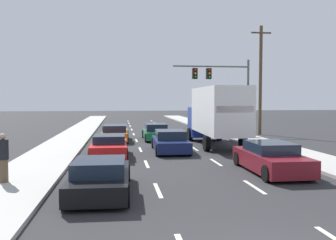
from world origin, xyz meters
name	(u,v)px	position (x,y,z in m)	size (l,w,h in m)	color
ground_plane	(154,135)	(0.00, 25.00, 0.00)	(140.00, 140.00, 0.00)	#2B2B2D
sidewalk_right	(248,139)	(6.67, 20.00, 0.07)	(2.85, 80.00, 0.14)	#B2AFA8
sidewalk_left	(66,142)	(-6.67, 20.00, 0.07)	(2.85, 80.00, 0.14)	#B2AFA8
lane_markings	(159,140)	(0.00, 21.01, 0.00)	(3.54, 52.00, 0.01)	silver
car_orange	(115,133)	(-3.28, 20.78, 0.57)	(2.06, 4.63, 1.22)	orange
car_red	(110,147)	(-3.50, 13.41, 0.55)	(1.98, 4.22, 1.18)	red
car_black	(100,178)	(-3.60, 5.80, 0.54)	(2.04, 4.42, 1.16)	black
car_green	(156,132)	(-0.21, 21.28, 0.56)	(1.86, 4.24, 1.24)	#196B38
car_navy	(170,142)	(0.01, 14.96, 0.58)	(2.10, 4.60, 1.26)	#141E4C
box_truck	(216,113)	(3.32, 16.84, 2.18)	(2.65, 8.55, 3.84)	white
car_maroon	(271,158)	(3.33, 8.36, 0.59)	(2.01, 4.53, 1.27)	maroon
traffic_signal_mast	(218,80)	(5.80, 25.46, 4.86)	(6.99, 0.69, 6.69)	#595B56
utility_pole_mid	(260,79)	(9.31, 24.19, 4.87)	(1.80, 0.28, 9.47)	brown
pedestrian_near_corner	(3,158)	(-7.05, 7.34, 1.01)	(0.38, 0.38, 1.74)	brown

